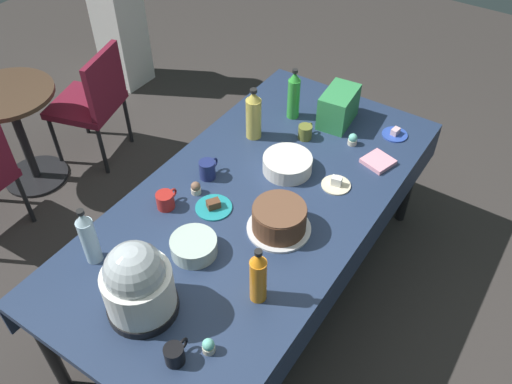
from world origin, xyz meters
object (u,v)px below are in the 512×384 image
Objects in this scene: ceramic_snack_bowl at (287,164)px; cupcake_rose at (196,188)px; frosted_layer_cake at (279,219)px; dessert_plate_teal at (214,206)px; potluck_table at (256,208)px; maroon_chair_right at (93,98)px; soda_bottle_ginger_ale at (254,115)px; coffee_mug_red at (166,200)px; dessert_plate_cobalt at (395,134)px; coffee_mug_navy at (208,169)px; soda_bottle_orange_juice at (258,277)px; coffee_mug_olive at (305,132)px; dessert_plate_cream at (336,184)px; round_cafe_table at (16,121)px; coffee_mug_black at (175,354)px; glass_salad_bowl at (194,246)px; soda_carton at (338,107)px; cupcake_lemon at (208,346)px; soda_bottle_water at (88,237)px; slow_cooker at (138,284)px; soda_bottle_lime_soda at (294,95)px; water_cooler at (118,18)px; cupcake_berry at (353,139)px.

cupcake_rose is at bearing 143.93° from ceramic_snack_bowl.
frosted_layer_cake is 0.34m from dessert_plate_teal.
maroon_chair_right is at bearing 75.59° from potluck_table.
coffee_mug_red is at bearing 176.51° from soda_bottle_ginger_ale.
dessert_plate_cobalt is 1.14× the size of coffee_mug_navy.
frosted_layer_cake is at bearing 170.29° from dessert_plate_cobalt.
soda_bottle_orange_juice is 1.10m from coffee_mug_olive.
dessert_plate_cream is 0.21× the size of round_cafe_table.
glass_salad_bowl is at bearing 30.90° from coffee_mug_black.
frosted_layer_cake is 2.11× the size of dessert_plate_cobalt.
potluck_table is 0.81m from soda_carton.
coffee_mug_navy is at bearing 179.32° from soda_bottle_ginger_ale.
cupcake_lemon is (-0.62, -0.44, 0.02)m from dessert_plate_teal.
soda_carton is (1.67, 0.19, 0.06)m from coffee_mug_black.
ceramic_snack_bowl is at bearing -22.34° from soda_bottle_water.
slow_cooker is 0.83m from coffee_mug_navy.
frosted_layer_cake is 0.98m from dessert_plate_cobalt.
frosted_layer_cake is 1.15× the size of soda_carton.
dessert_plate_cream is 0.59m from soda_bottle_ginger_ale.
coffee_mug_red is at bearing 158.38° from cupcake_rose.
soda_bottle_orange_juice is 0.34× the size of maroon_chair_right.
dessert_plate_teal is at bearing 10.04° from slow_cooker.
coffee_mug_navy is 0.15× the size of maroon_chair_right.
coffee_mug_olive is (1.44, 0.27, -0.00)m from coffee_mug_black.
coffee_mug_red is 1.13m from soda_carton.
slow_cooker is at bearing 166.60° from dessert_plate_cobalt.
frosted_layer_cake is 1.44× the size of glass_salad_bowl.
soda_bottle_ginger_ale reaches higher than dessert_plate_teal.
coffee_mug_red is at bearing 31.63° from slow_cooker.
soda_bottle_lime_soda is at bearing 106.15° from soda_carton.
maroon_chair_right is (-0.44, 2.00, -0.27)m from dessert_plate_cobalt.
water_cooler is (0.58, 2.00, -0.30)m from soda_bottle_lime_soda.
coffee_mug_olive is 1.63m from maroon_chair_right.
soda_bottle_orange_juice is at bearing 178.43° from dessert_plate_cobalt.
coffee_mug_black is at bearing 175.54° from dessert_plate_cobalt.
ceramic_snack_bowl is (1.04, -0.04, -0.13)m from slow_cooker.
potluck_table is 1.77× the size of water_cooler.
slow_cooker is 2.05m from maroon_chair_right.
water_cooler is at bearing 50.75° from cupcake_lemon.
coffee_mug_black is at bearing -153.14° from dessert_plate_teal.
water_cooler reaches higher than round_cafe_table.
dessert_plate_cream is 1.18× the size of coffee_mug_navy.
soda_bottle_lime_soda is at bearing 83.93° from cupcake_berry.
soda_bottle_orange_juice is 2.52× the size of coffee_mug_black.
dessert_plate_cream is 1.18× the size of coffee_mug_red.
ceramic_snack_bowl reaches higher than coffee_mug_red.
glass_salad_bowl is at bearing 167.42° from cupcake_berry.
soda_bottle_lime_soda reaches higher than soda_bottle_ginger_ale.
dessert_plate_teal is 0.69× the size of soda_carton.
soda_bottle_lime_soda is at bearing 51.33° from dessert_plate_cream.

